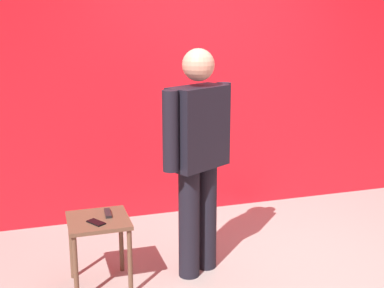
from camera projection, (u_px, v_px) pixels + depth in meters
ground_plane at (281, 279)px, 4.02m from camera, size 12.00×12.00×0.00m
back_wall_red at (212, 51)px, 5.18m from camera, size 4.51×0.12×3.36m
standing_person at (198, 152)px, 3.92m from camera, size 0.67×0.44×1.79m
side_table at (99, 231)px, 3.81m from camera, size 0.45×0.45×0.55m
cell_phone at (96, 222)px, 3.71m from camera, size 0.14×0.16×0.01m
tv_remote at (108, 213)px, 3.87m from camera, size 0.05×0.17×0.02m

